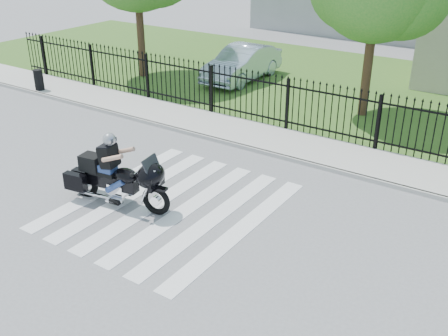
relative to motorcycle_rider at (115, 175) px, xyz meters
The scene contains 9 objects.
ground 1.56m from the motorcycle_rider, 28.54° to the left, with size 120.00×120.00×0.00m, color slate.
crosswalk 1.56m from the motorcycle_rider, 28.54° to the left, with size 5.00×5.50×0.01m, color silver, non-canonical shape.
sidewalk 5.81m from the motorcycle_rider, 78.11° to the left, with size 40.00×2.00×0.12m, color #ADAAA3.
curb 4.85m from the motorcycle_rider, 75.65° to the left, with size 40.00×0.12×0.12m, color #ADAAA3.
grass_strip 12.73m from the motorcycle_rider, 84.63° to the left, with size 40.00×12.00×0.02m, color #376021.
iron_fence 6.75m from the motorcycle_rider, 79.86° to the left, with size 26.00×0.04×1.80m.
motorcycle_rider is the anchor object (origin of this frame).
parked_car 11.47m from the motorcycle_rider, 106.48° to the left, with size 1.55×4.44×1.46m, color #A3B6CD.
litter_bin 10.37m from the motorcycle_rider, 151.49° to the left, with size 0.37×0.37×0.82m, color black.
Camera 1 is at (7.31, -8.58, 6.37)m, focal length 42.00 mm.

